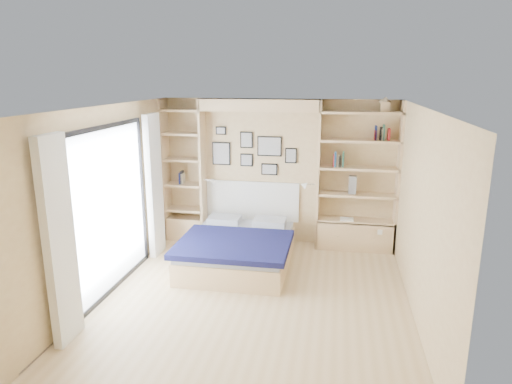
# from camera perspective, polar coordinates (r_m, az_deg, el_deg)

# --- Properties ---
(ground) EXTENTS (4.50, 4.50, 0.00)m
(ground) POSITION_cam_1_polar(r_m,az_deg,el_deg) (6.21, -0.13, -13.15)
(ground) COLOR tan
(ground) RESTS_ON ground
(room_shell) EXTENTS (4.50, 4.50, 4.50)m
(room_shell) POSITION_cam_1_polar(r_m,az_deg,el_deg) (7.30, -0.98, 0.13)
(room_shell) COLOR tan
(room_shell) RESTS_ON ground
(bed) EXTENTS (1.65, 2.18, 1.07)m
(bed) POSITION_cam_1_polar(r_m,az_deg,el_deg) (7.15, -2.14, -6.99)
(bed) COLOR #DFBF8B
(bed) RESTS_ON ground
(photo_gallery) EXTENTS (1.48, 0.02, 0.82)m
(photo_gallery) POSITION_cam_1_polar(r_m,az_deg,el_deg) (7.88, -0.48, 5.11)
(photo_gallery) COLOR black
(photo_gallery) RESTS_ON ground
(reading_lamps) EXTENTS (1.92, 0.12, 0.15)m
(reading_lamps) POSITION_cam_1_polar(r_m,az_deg,el_deg) (7.74, 0.33, 1.13)
(reading_lamps) COLOR silver
(reading_lamps) RESTS_ON ground
(shelf_decor) EXTENTS (3.52, 0.23, 2.03)m
(shelf_decor) POSITION_cam_1_polar(r_m,az_deg,el_deg) (7.58, 10.84, 5.15)
(shelf_decor) COLOR #A51E1E
(shelf_decor) RESTS_ON ground
(deck) EXTENTS (3.20, 4.00, 0.05)m
(deck) POSITION_cam_1_polar(r_m,az_deg,el_deg) (7.66, -28.09, -9.44)
(deck) COLOR #685B4D
(deck) RESTS_ON ground
(deck_chair) EXTENTS (0.49, 0.79, 0.78)m
(deck_chair) POSITION_cam_1_polar(r_m,az_deg,el_deg) (7.87, -18.65, -4.94)
(deck_chair) COLOR tan
(deck_chair) RESTS_ON ground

